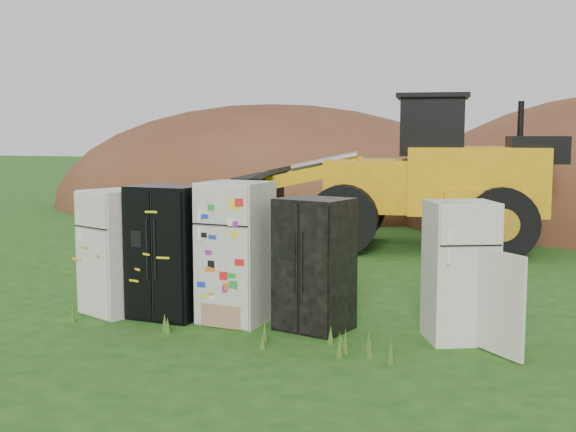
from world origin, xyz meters
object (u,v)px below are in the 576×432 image
fridge_sticker (236,252)px  fridge_open_door (460,271)px  fridge_black_side (168,252)px  wheel_loader (392,172)px  fridge_leftmost (115,252)px  fridge_dark_mid (315,264)px

fridge_sticker → fridge_open_door: size_ratio=1.10×
fridge_black_side → wheel_loader: (1.90, 6.86, 0.76)m
fridge_leftmost → fridge_sticker: bearing=26.8°
fridge_leftmost → fridge_open_door: bearing=25.1°
fridge_dark_mid → wheel_loader: 6.92m
fridge_sticker → wheel_loader: (0.94, 6.81, 0.73)m
fridge_sticker → wheel_loader: bearing=89.2°
fridge_dark_mid → fridge_open_door: bearing=18.0°
fridge_black_side → fridge_dark_mid: size_ratio=1.07×
fridge_sticker → fridge_dark_mid: (1.09, -0.07, -0.09)m
fridge_dark_mid → wheel_loader: wheel_loader is taller
fridge_dark_mid → fridge_open_door: (1.79, 0.06, 0.00)m
fridge_sticker → fridge_dark_mid: fridge_sticker is taller
fridge_open_door → fridge_sticker: bearing=157.5°
fridge_leftmost → wheel_loader: bearing=92.9°
fridge_leftmost → fridge_black_side: fridge_black_side is taller
fridge_black_side → wheel_loader: bearing=80.1°
wheel_loader → fridge_open_door: bearing=-80.0°
wheel_loader → fridge_dark_mid: bearing=-94.6°
fridge_black_side → fridge_open_door: size_ratio=1.06×
fridge_black_side → wheel_loader: wheel_loader is taller
fridge_black_side → fridge_dark_mid: fridge_black_side is taller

